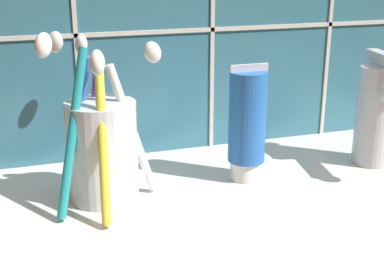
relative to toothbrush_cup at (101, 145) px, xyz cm
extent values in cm
cube|color=silver|center=(14.53, -7.19, -6.83)|extent=(67.13, 38.52, 2.00)
cube|color=beige|center=(14.53, 11.47, 9.58)|extent=(77.13, 0.24, 0.50)
cylinder|color=silver|center=(0.10, 0.04, -0.65)|extent=(7.20, 7.20, 10.36)
cylinder|color=white|center=(3.22, -0.07, 1.39)|extent=(4.95, 1.28, 13.90)
ellipsoid|color=white|center=(5.55, -0.25, 9.27)|extent=(2.34, 1.47, 2.59)
cylinder|color=purple|center=(-0.08, 3.86, 1.41)|extent=(1.89, 5.89, 14.00)
ellipsoid|color=white|center=(-0.57, 6.68, 9.29)|extent=(1.68, 2.53, 2.64)
cylinder|color=blue|center=(-2.05, 1.83, 1.83)|extent=(3.75, 4.11, 14.76)
ellipsoid|color=white|center=(-3.48, 3.47, 10.16)|extent=(2.42, 2.51, 2.56)
cylinder|color=teal|center=(-2.98, -2.21, 2.33)|extent=(4.83, 5.12, 15.82)
ellipsoid|color=white|center=(-5.02, -4.41, 11.14)|extent=(2.52, 2.58, 2.63)
cylinder|color=yellow|center=(-0.39, -3.83, 1.74)|extent=(2.01, 7.16, 14.71)
ellipsoid|color=white|center=(-0.96, -7.37, 9.92)|extent=(1.67, 2.61, 2.69)
cylinder|color=white|center=(16.19, 0.04, -4.71)|extent=(3.52, 3.52, 2.23)
cylinder|color=blue|center=(16.19, 0.04, 1.49)|extent=(4.14, 4.14, 10.17)
cube|color=silver|center=(16.19, 0.04, 6.98)|extent=(4.35, 0.36, 0.80)
cylinder|color=silver|center=(32.85, -0.23, 0.15)|extent=(4.72, 4.72, 11.96)
cube|color=silver|center=(32.85, -0.23, 7.13)|extent=(2.47, 6.15, 1.20)
camera|label=1|loc=(-7.23, -51.51, 18.51)|focal=50.00mm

